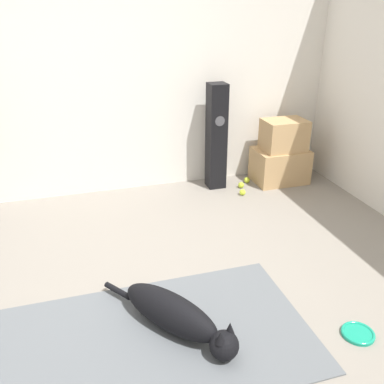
{
  "coord_description": "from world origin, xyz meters",
  "views": [
    {
      "loc": [
        -0.29,
        -2.3,
        1.93
      ],
      "look_at": [
        0.66,
        0.81,
        0.45
      ],
      "focal_mm": 40.0,
      "sensor_mm": 36.0,
      "label": 1
    }
  ],
  "objects_px": {
    "tennis_ball_by_boxes": "(241,185)",
    "tennis_ball_loose_on_carpet": "(242,192)",
    "dog": "(176,315)",
    "tennis_ball_near_speaker": "(247,180)",
    "floor_speaker": "(216,137)",
    "frisbee": "(358,333)",
    "cardboard_box_upper": "(284,135)",
    "cardboard_box_lower": "(280,165)"
  },
  "relations": [
    {
      "from": "cardboard_box_lower",
      "to": "cardboard_box_upper",
      "type": "bearing_deg",
      "value": -64.8
    },
    {
      "from": "tennis_ball_by_boxes",
      "to": "tennis_ball_near_speaker",
      "type": "distance_m",
      "value": 0.16
    },
    {
      "from": "dog",
      "to": "cardboard_box_upper",
      "type": "distance_m",
      "value": 2.71
    },
    {
      "from": "floor_speaker",
      "to": "tennis_ball_loose_on_carpet",
      "type": "bearing_deg",
      "value": -58.51
    },
    {
      "from": "frisbee",
      "to": "floor_speaker",
      "type": "height_order",
      "value": "floor_speaker"
    },
    {
      "from": "cardboard_box_lower",
      "to": "tennis_ball_loose_on_carpet",
      "type": "xyz_separation_m",
      "value": [
        -0.55,
        -0.24,
        -0.16
      ]
    },
    {
      "from": "floor_speaker",
      "to": "tennis_ball_by_boxes",
      "type": "bearing_deg",
      "value": -27.93
    },
    {
      "from": "tennis_ball_by_boxes",
      "to": "tennis_ball_loose_on_carpet",
      "type": "xyz_separation_m",
      "value": [
        -0.06,
        -0.18,
        0.0
      ]
    },
    {
      "from": "dog",
      "to": "cardboard_box_lower",
      "type": "height_order",
      "value": "cardboard_box_lower"
    },
    {
      "from": "cardboard_box_upper",
      "to": "tennis_ball_loose_on_carpet",
      "type": "relative_size",
      "value": 7.01
    },
    {
      "from": "floor_speaker",
      "to": "tennis_ball_near_speaker",
      "type": "height_order",
      "value": "floor_speaker"
    },
    {
      "from": "cardboard_box_lower",
      "to": "floor_speaker",
      "type": "height_order",
      "value": "floor_speaker"
    },
    {
      "from": "cardboard_box_upper",
      "to": "tennis_ball_near_speaker",
      "type": "height_order",
      "value": "cardboard_box_upper"
    },
    {
      "from": "frisbee",
      "to": "cardboard_box_lower",
      "type": "relative_size",
      "value": 0.35
    },
    {
      "from": "dog",
      "to": "tennis_ball_loose_on_carpet",
      "type": "xyz_separation_m",
      "value": [
        1.21,
        1.79,
        -0.1
      ]
    },
    {
      "from": "frisbee",
      "to": "cardboard_box_upper",
      "type": "bearing_deg",
      "value": 73.76
    },
    {
      "from": "dog",
      "to": "frisbee",
      "type": "bearing_deg",
      "value": -18.37
    },
    {
      "from": "dog",
      "to": "frisbee",
      "type": "height_order",
      "value": "dog"
    },
    {
      "from": "cardboard_box_lower",
      "to": "tennis_ball_near_speaker",
      "type": "distance_m",
      "value": 0.41
    },
    {
      "from": "cardboard_box_lower",
      "to": "floor_speaker",
      "type": "xyz_separation_m",
      "value": [
        -0.75,
        0.08,
        0.38
      ]
    },
    {
      "from": "dog",
      "to": "tennis_ball_by_boxes",
      "type": "distance_m",
      "value": 2.35
    },
    {
      "from": "dog",
      "to": "floor_speaker",
      "type": "xyz_separation_m",
      "value": [
        1.02,
        2.11,
        0.44
      ]
    },
    {
      "from": "frisbee",
      "to": "tennis_ball_loose_on_carpet",
      "type": "xyz_separation_m",
      "value": [
        0.13,
        2.15,
        0.02
      ]
    },
    {
      "from": "tennis_ball_near_speaker",
      "to": "cardboard_box_upper",
      "type": "bearing_deg",
      "value": -10.46
    },
    {
      "from": "cardboard_box_upper",
      "to": "tennis_ball_near_speaker",
      "type": "relative_size",
      "value": 7.01
    },
    {
      "from": "frisbee",
      "to": "tennis_ball_near_speaker",
      "type": "xyz_separation_m",
      "value": [
        0.31,
        2.44,
        0.02
      ]
    },
    {
      "from": "dog",
      "to": "cardboard_box_upper",
      "type": "bearing_deg",
      "value": 48.59
    },
    {
      "from": "cardboard_box_upper",
      "to": "tennis_ball_loose_on_carpet",
      "type": "height_order",
      "value": "cardboard_box_upper"
    },
    {
      "from": "tennis_ball_near_speaker",
      "to": "frisbee",
      "type": "bearing_deg",
      "value": -97.19
    },
    {
      "from": "cardboard_box_upper",
      "to": "tennis_ball_loose_on_carpet",
      "type": "bearing_deg",
      "value": -158.23
    },
    {
      "from": "cardboard_box_lower",
      "to": "tennis_ball_loose_on_carpet",
      "type": "bearing_deg",
      "value": -156.23
    },
    {
      "from": "tennis_ball_near_speaker",
      "to": "tennis_ball_loose_on_carpet",
      "type": "relative_size",
      "value": 1.0
    },
    {
      "from": "dog",
      "to": "cardboard_box_lower",
      "type": "bearing_deg",
      "value": 49.01
    },
    {
      "from": "frisbee",
      "to": "cardboard_box_lower",
      "type": "bearing_deg",
      "value": 74.09
    },
    {
      "from": "dog",
      "to": "tennis_ball_loose_on_carpet",
      "type": "relative_size",
      "value": 14.07
    },
    {
      "from": "cardboard_box_upper",
      "to": "floor_speaker",
      "type": "xyz_separation_m",
      "value": [
        -0.76,
        0.09,
        0.02
      ]
    },
    {
      "from": "dog",
      "to": "tennis_ball_near_speaker",
      "type": "relative_size",
      "value": 14.07
    },
    {
      "from": "cardboard_box_upper",
      "to": "tennis_ball_by_boxes",
      "type": "distance_m",
      "value": 0.72
    },
    {
      "from": "cardboard_box_lower",
      "to": "cardboard_box_upper",
      "type": "xyz_separation_m",
      "value": [
        0.01,
        -0.02,
        0.36
      ]
    },
    {
      "from": "dog",
      "to": "cardboard_box_upper",
      "type": "xyz_separation_m",
      "value": [
        1.77,
        2.01,
        0.42
      ]
    },
    {
      "from": "frisbee",
      "to": "tennis_ball_near_speaker",
      "type": "relative_size",
      "value": 3.13
    },
    {
      "from": "floor_speaker",
      "to": "tennis_ball_near_speaker",
      "type": "distance_m",
      "value": 0.66
    }
  ]
}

